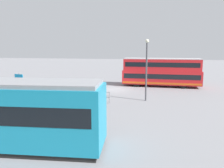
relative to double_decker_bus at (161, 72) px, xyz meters
The scene contains 7 objects.
ground_plane 6.88m from the double_decker_bus, 30.68° to the left, with size 160.00×160.00×0.00m, color gray.
double_decker_bus is the anchor object (origin of this frame).
pedestrian_near_railing 14.07m from the double_decker_bus, 38.82° to the left, with size 0.37×0.37×1.79m.
pedestrian_crossing 12.46m from the double_decker_bus, 64.16° to the left, with size 0.36×0.34×1.59m.
pedestrian_railing 13.89m from the double_decker_bus, 48.46° to the left, with size 8.92×0.37×1.08m.
info_sign 17.65m from the double_decker_bus, 35.23° to the left, with size 1.13×0.32×2.57m.
street_lamp 9.01m from the double_decker_bus, 80.31° to the left, with size 0.36×0.36×5.96m.
Camera 1 is at (-5.33, 26.32, 5.05)m, focal length 34.58 mm.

